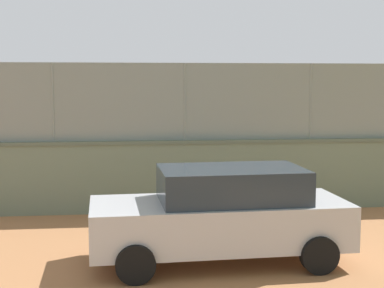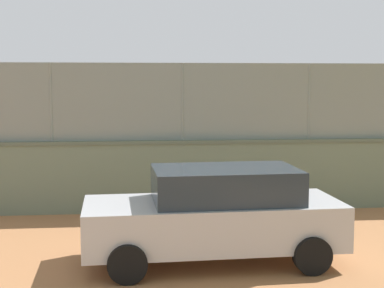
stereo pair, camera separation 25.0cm
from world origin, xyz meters
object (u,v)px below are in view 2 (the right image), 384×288
object	(u,v)px
spare_ball_by_wall	(293,192)
parked_car_silver	(216,214)
player_near_wall_returning	(142,151)
player_crossing_court	(248,150)
sports_ball	(173,186)

from	to	relation	value
spare_ball_by_wall	parked_car_silver	xyz separation A→B (m)	(3.00, 5.57, 0.79)
player_near_wall_returning	spare_ball_by_wall	world-z (taller)	player_near_wall_returning
player_crossing_court	spare_ball_by_wall	xyz separation A→B (m)	(-0.64, 2.92, -0.82)
spare_ball_by_wall	parked_car_silver	size ratio (longest dim) A/B	0.02
player_near_wall_returning	parked_car_silver	size ratio (longest dim) A/B	0.35
sports_ball	spare_ball_by_wall	bearing A→B (deg)	161.66
player_crossing_court	player_near_wall_returning	bearing A→B (deg)	-1.12
player_near_wall_returning	spare_ball_by_wall	distance (m)	5.12
player_near_wall_returning	spare_ball_by_wall	bearing A→B (deg)	143.69
parked_car_silver	sports_ball	bearing A→B (deg)	-88.13
spare_ball_by_wall	player_crossing_court	bearing A→B (deg)	-77.60
player_near_wall_returning	sports_ball	world-z (taller)	player_near_wall_returning
player_near_wall_returning	sports_ball	size ratio (longest dim) A/B	7.97
player_crossing_court	sports_ball	xyz separation A→B (m)	(2.58, 1.85, -0.78)
spare_ball_by_wall	player_near_wall_returning	bearing A→B (deg)	-36.31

